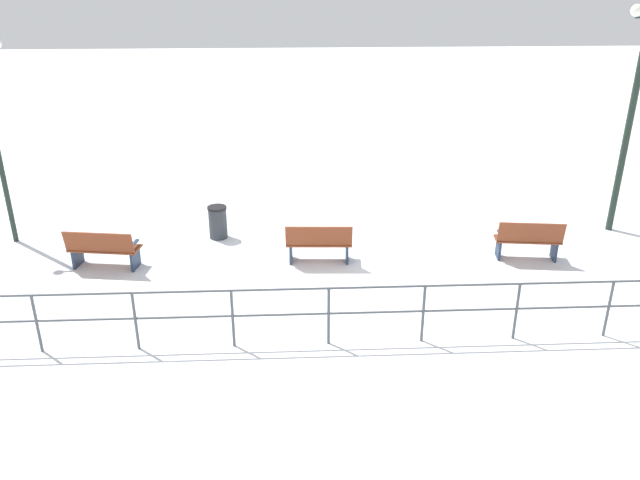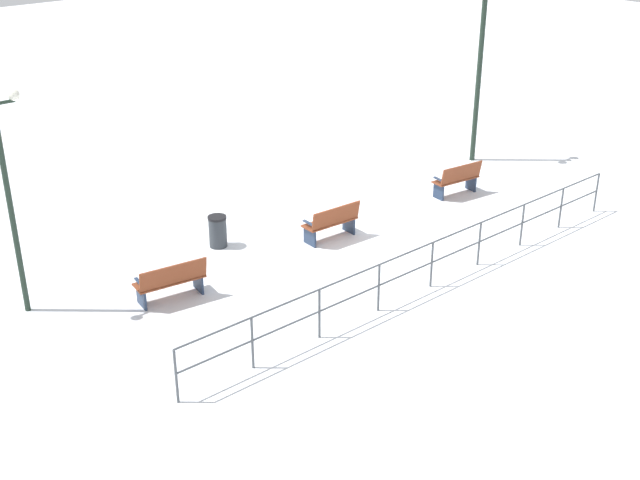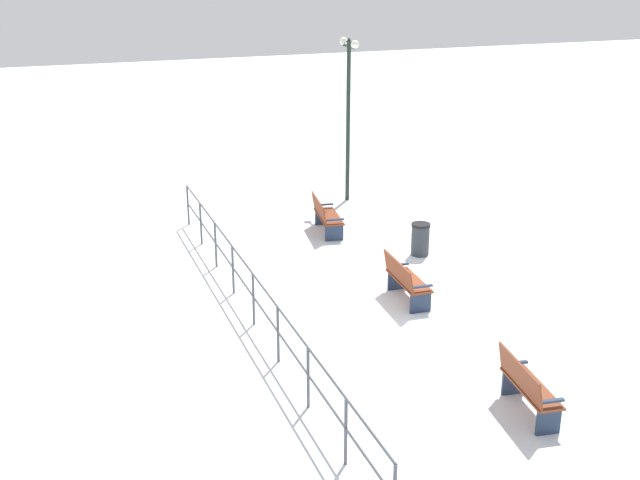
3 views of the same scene
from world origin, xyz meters
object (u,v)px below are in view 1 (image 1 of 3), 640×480
Objects in this scene: trash_bin at (218,222)px; bench_second at (319,243)px; bench_third at (103,249)px; bench_nearest at (528,240)px; lamppost_near at (635,96)px.

bench_second is at bearing -122.98° from trash_bin.
trash_bin is at bearing -46.65° from bench_third.
trash_bin is at bearing 60.10° from bench_second.
trash_bin is (1.61, 6.93, -0.09)m from bench_nearest.
bench_third is at bearing 97.69° from lamppost_near.
bench_third reaches higher than trash_bin.
bench_nearest is 0.93× the size of bench_third.
bench_third is 12.30m from lamppost_near.
lamppost_near is at bearing -74.93° from bench_second.
bench_third is at bearing 97.07° from bench_nearest.
lamppost_near is (1.54, -7.26, 2.80)m from bench_second.
lamppost_near is 10.02m from trash_bin.
bench_third is (-0.06, 4.61, -0.01)m from bench_second.
trash_bin is (-0.03, 9.60, -2.87)m from lamppost_near.
bench_second is at bearing -80.62° from bench_third.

